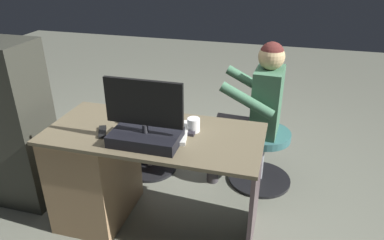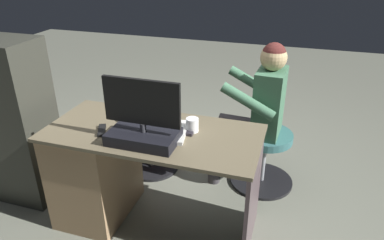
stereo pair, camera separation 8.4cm
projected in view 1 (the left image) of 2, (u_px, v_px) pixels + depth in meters
The scene contains 13 objects.
ground_plane at pixel (175, 190), 2.91m from camera, with size 10.00×10.00×0.00m, color slate.
desk at pixel (107, 170), 2.48m from camera, with size 1.38×0.64×0.74m.
monitor at pixel (145, 126), 2.08m from camera, with size 0.47×0.25×0.40m.
keyboard at pixel (165, 126), 2.29m from camera, with size 0.42×0.14×0.02m, color #252128.
computer_mouse at pixel (123, 118), 2.38m from camera, with size 0.06×0.10×0.04m, color #211D2F.
cup at pixel (194, 125), 2.24m from camera, with size 0.08×0.08×0.09m, color white.
tv_remote at pixel (102, 132), 2.23m from camera, with size 0.04×0.15×0.02m, color black.
notebook_binder at pixel (170, 132), 2.22m from camera, with size 0.22×0.30×0.02m, color silver.
office_chair_teddy at pixel (148, 140), 3.09m from camera, with size 0.48×0.48×0.47m.
teddy_bear at pixel (147, 105), 2.96m from camera, with size 0.22×0.22×0.31m.
visitor_chair at pixel (262, 152), 2.92m from camera, with size 0.52×0.52×0.47m.
person at pixel (255, 104), 2.74m from camera, with size 0.55×0.50×1.19m.
equipment_rack at pixel (15, 127), 2.57m from camera, with size 0.44×0.36×1.25m, color #30312A.
Camera 1 is at (-0.76, 2.24, 1.80)m, focal length 33.30 mm.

